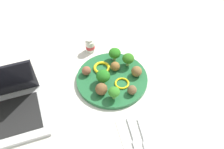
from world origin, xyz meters
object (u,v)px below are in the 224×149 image
Objects in this scene: napkin at (138,136)px; yogurt_bottle at (90,46)px; broccoli_floret_back_right at (115,53)px; meatball_center at (137,71)px; pepper_ring_center at (102,68)px; fork at (144,136)px; plate at (112,79)px; meatball_back_left at (132,90)px; knife at (134,138)px; meatball_near_rim at (115,66)px; meatball_front_right at (101,89)px; broccoli_floret_mid_left at (114,92)px; broccoli_floret_front_left at (128,59)px; pepper_ring_front_right at (122,83)px; meatball_far_rim at (86,71)px; broccoli_floret_front_right at (103,76)px.

yogurt_bottle reaches higher than napkin.
meatball_center is (0.11, 0.06, -0.02)m from broccoli_floret_back_right.
pepper_ring_center is 0.56× the size of fork.
plate is 7.84× the size of meatball_back_left.
meatball_near_rim is at bearing 174.53° from knife.
meatball_near_rim is 0.13m from meatball_front_right.
broccoli_floret_mid_left is 0.76× the size of pepper_ring_center.
plate is 0.11m from broccoli_floret_back_right.
broccoli_floret_front_left reaches higher than pepper_ring_center.
knife is at bearing -21.74° from meatball_center.
meatball_far_rim is at bearing -127.25° from pepper_ring_front_right.
meatball_back_left is (0.18, 0.01, -0.02)m from broccoli_floret_back_right.
meatball_front_right is 0.38× the size of fork.
meatball_front_right is 0.23m from fork.
meatball_front_right is (0.15, -0.10, -0.01)m from broccoli_floret_back_right.
pepper_ring_front_right is at bearing 34.42° from plate.
napkin is (0.20, 0.07, -0.04)m from meatball_front_right.
broccoli_floret_front_right is 0.48× the size of fork.
broccoli_floret_mid_left is at bearing -42.12° from pepper_ring_front_right.
meatball_front_right is 0.31× the size of knife.
plate is 6.61× the size of meatball_center.
napkin is at bearing 19.95° from meatball_front_right.
broccoli_floret_mid_left is 0.30× the size of napkin.
fork is (0.32, 0.12, -0.03)m from meatball_far_rim.
broccoli_floret_front_left reaches higher than meatball_near_rim.
pepper_ring_center is at bearing -178.19° from broccoli_floret_mid_left.
broccoli_floret_back_right reaches higher than plate.
fork is (0.01, 0.02, 0.00)m from napkin.
broccoli_floret_back_right is 0.12m from meatball_center.
meatball_far_rim is (0.04, -0.13, -0.02)m from broccoli_floret_back_right.
broccoli_floret_mid_left is at bearing 47.83° from meatball_front_right.
meatball_near_rim is 0.06m from pepper_ring_center.
broccoli_floret_front_right is at bearing -90.73° from meatball_center.
meatball_near_rim reaches higher than meatball_far_rim.
yogurt_bottle is at bearing -171.08° from fork.
broccoli_floret_back_right is 0.47× the size of fork.
napkin is (0.35, -0.03, -0.05)m from broccoli_floret_back_right.
plate is at bearing 106.71° from broccoli_floret_front_right.
pepper_ring_center is 0.46× the size of knife.
meatball_center is at bearing 82.15° from plate.
meatball_near_rim is at bearing -177.78° from pepper_ring_front_right.
pepper_ring_front_right is 0.84× the size of yogurt_bottle.
napkin is at bearing -11.92° from meatball_back_left.
fork is at bearing 8.92° from yogurt_bottle.
broccoli_floret_mid_left is 0.14m from meatball_center.
plate is 1.65× the size of napkin.
broccoli_floret_mid_left reaches higher than meatball_near_rim.
broccoli_floret_front_left is at bearing 89.96° from meatball_far_rim.
meatball_front_right is 0.68× the size of yogurt_bottle.
meatball_far_rim is at bearing -108.53° from meatball_center.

